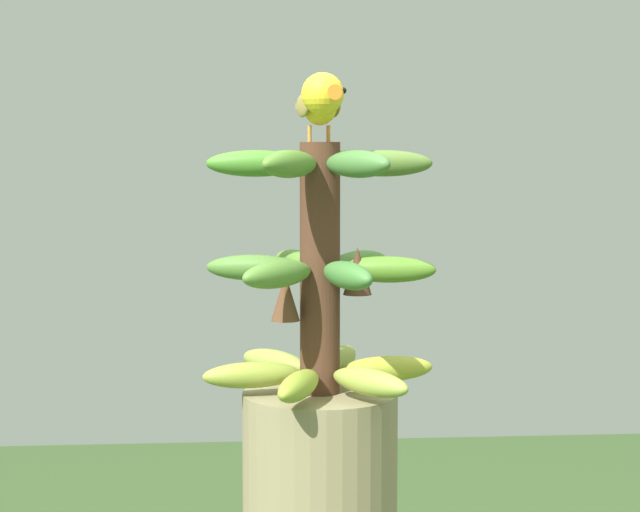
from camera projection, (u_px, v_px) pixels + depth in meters
banana_bunch at (320, 269)px, 1.42m from camera, size 0.30×0.29×0.32m
perched_bird at (322, 101)px, 1.38m from camera, size 0.06×0.19×0.08m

